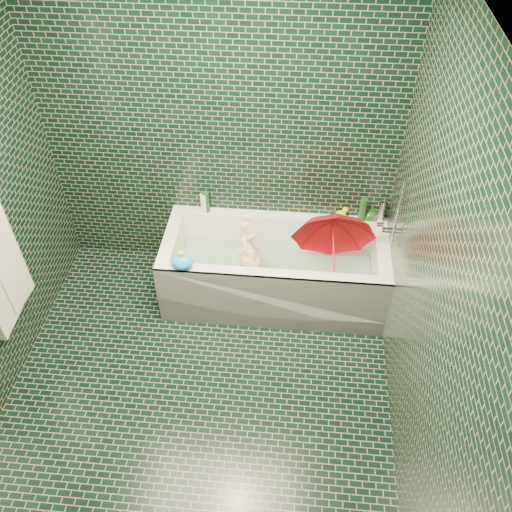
# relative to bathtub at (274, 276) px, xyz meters

# --- Properties ---
(floor) EXTENTS (2.80, 2.80, 0.00)m
(floor) POSITION_rel_bathtub_xyz_m (-0.45, -1.01, -0.21)
(floor) COLOR black
(floor) RESTS_ON ground
(ceiling) EXTENTS (2.80, 2.80, 0.00)m
(ceiling) POSITION_rel_bathtub_xyz_m (-0.45, -1.01, 2.29)
(ceiling) COLOR white
(ceiling) RESTS_ON wall_back
(wall_back) EXTENTS (2.80, 0.00, 2.80)m
(wall_back) POSITION_rel_bathtub_xyz_m (-0.45, 0.39, 1.04)
(wall_back) COLOR black
(wall_back) RESTS_ON floor
(wall_right) EXTENTS (0.00, 2.80, 2.80)m
(wall_right) POSITION_rel_bathtub_xyz_m (0.85, -1.01, 1.04)
(wall_right) COLOR black
(wall_right) RESTS_ON floor
(bathtub) EXTENTS (1.70, 0.75, 0.55)m
(bathtub) POSITION_rel_bathtub_xyz_m (0.00, 0.00, 0.00)
(bathtub) COLOR white
(bathtub) RESTS_ON floor
(bath_mat) EXTENTS (1.35, 0.47, 0.01)m
(bath_mat) POSITION_rel_bathtub_xyz_m (0.00, 0.02, -0.06)
(bath_mat) COLOR #3ED029
(bath_mat) RESTS_ON bathtub
(water) EXTENTS (1.48, 0.53, 0.00)m
(water) POSITION_rel_bathtub_xyz_m (0.00, 0.02, 0.09)
(water) COLOR silver
(water) RESTS_ON bathtub
(faucet) EXTENTS (0.18, 0.19, 0.55)m
(faucet) POSITION_rel_bathtub_xyz_m (0.81, 0.01, 0.56)
(faucet) COLOR silver
(faucet) RESTS_ON wall_right
(child) EXTENTS (0.88, 0.55, 0.28)m
(child) POSITION_rel_bathtub_xyz_m (-0.16, -0.02, 0.10)
(child) COLOR beige
(child) RESTS_ON bathtub
(umbrella) EXTENTS (0.77, 0.80, 0.88)m
(umbrella) POSITION_rel_bathtub_xyz_m (0.43, -0.05, 0.38)
(umbrella) COLOR red
(umbrella) RESTS_ON bathtub
(soap_bottle_a) EXTENTS (0.09, 0.09, 0.24)m
(soap_bottle_a) POSITION_rel_bathtub_xyz_m (0.72, 0.34, 0.34)
(soap_bottle_a) COLOR white
(soap_bottle_a) RESTS_ON bathtub
(soap_bottle_b) EXTENTS (0.11, 0.11, 0.20)m
(soap_bottle_b) POSITION_rel_bathtub_xyz_m (0.74, 0.33, 0.34)
(soap_bottle_b) COLOR #4C1F77
(soap_bottle_b) RESTS_ON bathtub
(soap_bottle_c) EXTENTS (0.15, 0.15, 0.19)m
(soap_bottle_c) POSITION_rel_bathtub_xyz_m (0.72, 0.33, 0.34)
(soap_bottle_c) COLOR #134416
(soap_bottle_c) RESTS_ON bathtub
(bottle_right_tall) EXTENTS (0.06, 0.06, 0.20)m
(bottle_right_tall) POSITION_rel_bathtub_xyz_m (0.65, 0.35, 0.44)
(bottle_right_tall) COLOR #134416
(bottle_right_tall) RESTS_ON bathtub
(bottle_right_pump) EXTENTS (0.07, 0.07, 0.20)m
(bottle_right_pump) POSITION_rel_bathtub_xyz_m (0.79, 0.33, 0.44)
(bottle_right_pump) COLOR silver
(bottle_right_pump) RESTS_ON bathtub
(bottle_left_tall) EXTENTS (0.07, 0.07, 0.18)m
(bottle_left_tall) POSITION_rel_bathtub_xyz_m (-0.58, 0.34, 0.43)
(bottle_left_tall) COLOR #134416
(bottle_left_tall) RESTS_ON bathtub
(bottle_left_short) EXTENTS (0.06, 0.06, 0.18)m
(bottle_left_short) POSITION_rel_bathtub_xyz_m (-0.59, 0.33, 0.43)
(bottle_left_short) COLOR white
(bottle_left_short) RESTS_ON bathtub
(rubber_duck) EXTENTS (0.12, 0.10, 0.10)m
(rubber_duck) POSITION_rel_bathtub_xyz_m (0.49, 0.35, 0.38)
(rubber_duck) COLOR yellow
(rubber_duck) RESTS_ON bathtub
(bath_toy) EXTENTS (0.19, 0.18, 0.15)m
(bath_toy) POSITION_rel_bathtub_xyz_m (-0.64, -0.32, 0.41)
(bath_toy) COLOR #1CA2FC
(bath_toy) RESTS_ON bathtub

